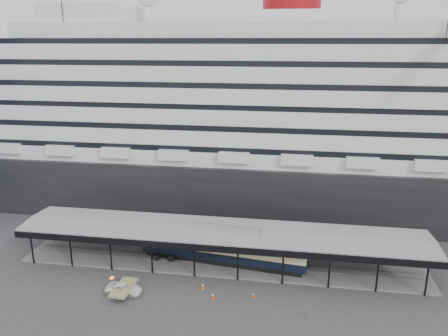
{
  "coord_description": "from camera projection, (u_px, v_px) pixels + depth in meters",
  "views": [
    {
      "loc": [
        9.05,
        -49.24,
        30.15
      ],
      "look_at": [
        -0.05,
        8.0,
        13.07
      ],
      "focal_mm": 35.0,
      "sensor_mm": 36.0,
      "label": 1
    }
  ],
  "objects": [
    {
      "name": "traffic_cone_mid",
      "position": [
        203.0,
        286.0,
        54.81
      ],
      "size": [
        0.51,
        0.51,
        0.83
      ],
      "rotation": [
        0.0,
        0.0,
        0.24
      ],
      "color": "#D6580B",
      "rests_on": "ground"
    },
    {
      "name": "pullman_carriage",
      "position": [
        223.0,
        245.0,
        60.45
      ],
      "size": [
        23.45,
        5.91,
        22.83
      ],
      "rotation": [
        0.0,
        0.0,
        -0.13
      ],
      "color": "black",
      "rests_on": "ground"
    },
    {
      "name": "ground",
      "position": [
        215.0,
        282.0,
        56.53
      ],
      "size": [
        200.0,
        200.0,
        0.0
      ],
      "primitive_type": "plane",
      "color": "#333335",
      "rests_on": "ground"
    },
    {
      "name": "platform_canopy",
      "position": [
        221.0,
        248.0,
        60.6
      ],
      "size": [
        56.0,
        9.18,
        5.3
      ],
      "color": "slate",
      "rests_on": "ground"
    },
    {
      "name": "traffic_cone_right",
      "position": [
        253.0,
        295.0,
        53.04
      ],
      "size": [
        0.45,
        0.45,
        0.67
      ],
      "rotation": [
        0.0,
        0.0,
        -0.38
      ],
      "color": "#D4490B",
      "rests_on": "ground"
    },
    {
      "name": "traffic_cone_left",
      "position": [
        213.0,
        296.0,
        52.73
      ],
      "size": [
        0.47,
        0.47,
        0.84
      ],
      "rotation": [
        0.0,
        0.0,
        -0.09
      ],
      "color": "red",
      "rests_on": "ground"
    },
    {
      "name": "cruise_ship",
      "position": [
        245.0,
        105.0,
        81.65
      ],
      "size": [
        130.0,
        30.0,
        43.9
      ],
      "color": "black",
      "rests_on": "ground"
    },
    {
      "name": "port_truck",
      "position": [
        124.0,
        289.0,
        53.8
      ],
      "size": [
        4.57,
        2.25,
        1.25
      ],
      "primitive_type": "imported",
      "rotation": [
        0.0,
        0.0,
        1.53
      ],
      "color": "white",
      "rests_on": "ground"
    }
  ]
}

